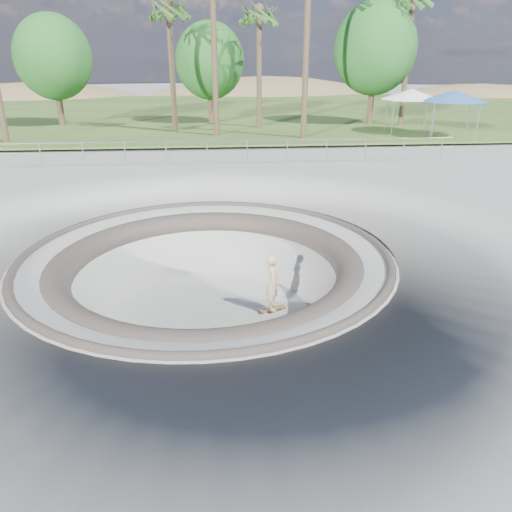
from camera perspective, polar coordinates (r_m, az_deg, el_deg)
The scene contains 15 objects.
ground at distance 13.88m, azimuth -5.74°, elevation 0.15°, with size 180.00×180.00×0.00m, color #999994.
skate_bowl at distance 14.66m, azimuth -5.46°, elevation -6.49°, with size 14.00×14.00×4.10m.
grass_strip at distance 47.13m, azimuth -5.47°, elevation 16.08°, with size 180.00×36.00×0.12m.
distant_hills at distance 71.18m, azimuth -2.10°, elevation 12.33°, with size 103.20×45.00×28.60m.
safety_railing at distance 25.27m, azimuth -5.62°, elevation 11.87°, with size 25.00×0.06×1.03m.
skateboard at distance 14.84m, azimuth 1.90°, elevation -6.03°, with size 0.85×0.46×0.08m.
skater at distance 14.46m, azimuth 1.94°, elevation -3.04°, with size 0.61×0.40×1.67m, color #D7AF8B.
canopy_white at distance 35.35m, azimuth 17.37°, elevation 17.21°, with size 5.36×5.36×2.75m.
canopy_blue at distance 34.37m, azimuth 21.72°, elevation 16.62°, with size 5.32×5.32×2.79m.
palm_b at distance 34.94m, azimuth -9.97°, elevation 25.83°, with size 2.60×2.60×8.66m.
palm_d at distance 36.41m, azimuth 0.38°, elevation 25.68°, with size 2.60×2.60×8.46m.
palm_f at distance 39.24m, azimuth 17.54°, elevation 25.97°, with size 2.60×2.60×9.52m.
bushy_tree_left at distance 39.87m, azimuth -22.19°, elevation 20.29°, with size 5.28×4.80×7.61m.
bushy_tree_mid at distance 39.08m, azimuth -5.32°, elevation 21.32°, with size 4.99×4.54×7.20m.
bushy_tree_right at distance 39.40m, azimuth 13.48°, elevation 22.05°, with size 5.90×5.36×8.51m.
Camera 1 is at (0.28, -12.87, 5.19)m, focal length 35.00 mm.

